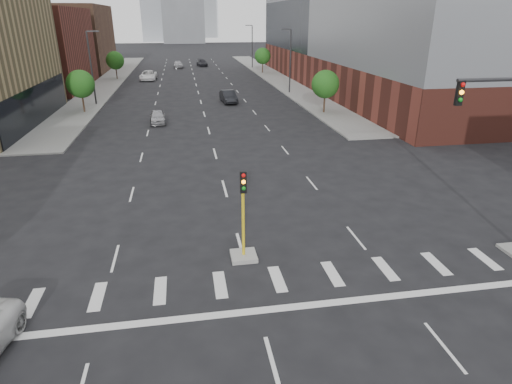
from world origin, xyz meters
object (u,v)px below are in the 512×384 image
object	(u,v)px
car_distant	(178,64)
car_near_left	(158,117)
median_traffic_signal	(244,240)
car_far_left	(148,75)
car_mid_right	(228,97)
car_deep_right	(202,63)

from	to	relation	value
car_distant	car_near_left	bearing A→B (deg)	-94.87
median_traffic_signal	car_far_left	size ratio (longest dim) A/B	0.75
median_traffic_signal	car_mid_right	size ratio (longest dim) A/B	0.91
car_deep_right	car_distant	world-z (taller)	car_distant
car_mid_right	car_far_left	xyz separation A→B (m)	(-11.91, 24.77, 0.02)
median_traffic_signal	car_near_left	distance (m)	29.66
car_far_left	car_distant	xyz separation A→B (m)	(5.36, 19.44, -0.01)
median_traffic_signal	car_near_left	xyz separation A→B (m)	(-5.17, 29.21, -0.29)
median_traffic_signal	car_deep_right	bearing A→B (deg)	88.32
car_mid_right	car_distant	world-z (taller)	car_distant
car_far_left	car_distant	world-z (taller)	car_far_left
car_near_left	car_mid_right	xyz separation A→B (m)	(8.79, 10.66, 0.11)
car_far_left	car_deep_right	xyz separation A→B (m)	(10.84, 22.34, -0.09)
car_deep_right	car_distant	bearing A→B (deg)	-158.79
median_traffic_signal	car_near_left	world-z (taller)	median_traffic_signal
median_traffic_signal	car_distant	distance (m)	84.13
car_distant	car_far_left	bearing A→B (deg)	-107.95
car_mid_right	car_near_left	bearing A→B (deg)	-134.48
car_mid_right	car_far_left	size ratio (longest dim) A/B	0.82
car_deep_right	car_mid_right	bearing A→B (deg)	-95.35
car_mid_right	car_deep_right	world-z (taller)	car_mid_right
median_traffic_signal	car_distant	size ratio (longest dim) A/B	0.93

